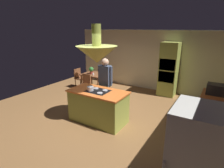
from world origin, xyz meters
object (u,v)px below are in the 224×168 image
at_px(dining_table, 95,76).
at_px(cooking_pot_on_cooktop, 90,89).
at_px(kitchen_island, 98,106).
at_px(potted_plant_on_table, 91,70).
at_px(canister_sugar, 213,104).
at_px(chair_facing_island, 85,83).
at_px(canister_flour, 213,106).
at_px(person_at_island, 105,81).
at_px(oven_tower, 169,70).
at_px(chair_by_back_wall, 103,76).
at_px(cup_on_table, 93,74).
at_px(chair_at_corner, 79,77).
at_px(microwave_on_counter, 216,89).

relative_size(dining_table, cooking_pot_on_cooktop, 5.50).
xyz_separation_m(kitchen_island, potted_plant_on_table, (-1.80, 2.02, 0.46)).
height_order(dining_table, canister_sugar, canister_sugar).
height_order(dining_table, chair_facing_island, chair_facing_island).
distance_m(potted_plant_on_table, canister_flour, 4.96).
relative_size(person_at_island, chair_facing_island, 2.00).
xyz_separation_m(canister_sugar, cooking_pot_on_cooktop, (-3.00, -0.58, 0.00)).
relative_size(kitchen_island, oven_tower, 0.79).
relative_size(chair_by_back_wall, cup_on_table, 9.67).
bearing_deg(potted_plant_on_table, chair_by_back_wall, 81.89).
height_order(potted_plant_on_table, canister_flour, canister_flour).
bearing_deg(canister_flour, oven_tower, 120.35).
xyz_separation_m(dining_table, chair_at_corner, (-0.87, -0.00, -0.14)).
xyz_separation_m(canister_flour, cooking_pot_on_cooktop, (-3.00, -0.40, -0.02)).
height_order(chair_by_back_wall, microwave_on_counter, microwave_on_counter).
bearing_deg(cooking_pot_on_cooktop, chair_facing_island, 133.95).
height_order(person_at_island, cooking_pot_on_cooktop, person_at_island).
xyz_separation_m(chair_by_back_wall, potted_plant_on_table, (-0.10, -0.71, 0.42)).
xyz_separation_m(dining_table, potted_plant_on_table, (-0.10, -0.08, 0.28)).
height_order(person_at_island, chair_facing_island, person_at_island).
distance_m(oven_tower, cup_on_table, 3.04).
height_order(person_at_island, canister_sugar, person_at_island).
bearing_deg(chair_facing_island, microwave_on_counter, -0.41).
bearing_deg(canister_sugar, dining_table, 160.04).
distance_m(chair_at_corner, microwave_on_counter, 5.48).
bearing_deg(potted_plant_on_table, chair_facing_island, -79.59).
relative_size(oven_tower, chair_by_back_wall, 2.44).
bearing_deg(canister_flour, canister_sugar, 90.00).
height_order(kitchen_island, potted_plant_on_table, potted_plant_on_table).
distance_m(canister_sugar, microwave_on_counter, 0.99).
xyz_separation_m(chair_facing_island, cup_on_table, (0.09, 0.43, 0.30)).
distance_m(oven_tower, chair_at_corner, 3.89).
distance_m(kitchen_island, canister_sugar, 2.93).
bearing_deg(chair_facing_island, canister_sugar, -12.62).
bearing_deg(person_at_island, chair_at_corner, 149.42).
bearing_deg(chair_by_back_wall, canister_flour, 151.53).
distance_m(dining_table, chair_facing_island, 0.65).
xyz_separation_m(chair_at_corner, canister_sugar, (5.41, -1.65, 0.51)).
height_order(person_at_island, chair_at_corner, person_at_island).
xyz_separation_m(chair_facing_island, potted_plant_on_table, (-0.10, 0.55, 0.42)).
relative_size(chair_facing_island, chair_by_back_wall, 1.00).
bearing_deg(oven_tower, potted_plant_on_table, -157.14).
relative_size(chair_facing_island, canister_flour, 4.15).
distance_m(dining_table, chair_at_corner, 0.89).
height_order(kitchen_island, chair_by_back_wall, kitchen_island).
xyz_separation_m(canister_flour, microwave_on_counter, (0.00, 1.16, 0.04)).
distance_m(chair_by_back_wall, canister_sugar, 5.11).
height_order(dining_table, cup_on_table, cup_on_table).
bearing_deg(oven_tower, canister_flour, -59.65).
distance_m(chair_facing_island, canister_sugar, 4.68).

